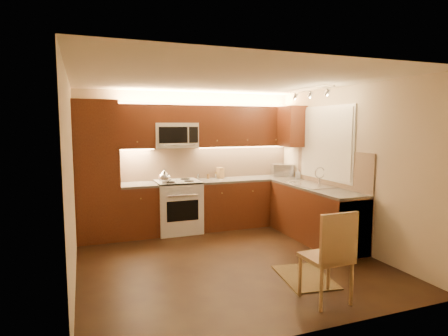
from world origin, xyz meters
name	(u,v)px	position (x,y,z in m)	size (l,w,h in m)	color
floor	(228,261)	(0.00, 0.00, 0.00)	(4.00, 4.00, 0.01)	black
ceiling	(228,80)	(0.00, 0.00, 2.50)	(4.00, 4.00, 0.01)	beige
wall_back	(189,160)	(0.00, 2.00, 1.25)	(4.00, 0.01, 2.50)	#BEAB8B
wall_front	(310,199)	(0.00, -2.00, 1.25)	(4.00, 0.01, 2.50)	#BEAB8B
wall_left	(71,180)	(-2.00, 0.00, 1.25)	(0.01, 4.00, 2.50)	#BEAB8B
wall_right	(347,167)	(2.00, 0.00, 1.25)	(0.01, 4.00, 2.50)	#BEAB8B
pantry	(97,171)	(-1.65, 1.70, 1.15)	(0.70, 0.60, 2.30)	#3F170D
base_cab_back_left	(139,211)	(-0.99, 1.70, 0.43)	(0.62, 0.60, 0.86)	#3F170D
counter_back_left	(138,185)	(-0.99, 1.70, 0.88)	(0.62, 0.60, 0.04)	#383633
base_cab_back_right	(246,202)	(1.04, 1.70, 0.43)	(1.92, 0.60, 0.86)	#3F170D
counter_back_right	(247,179)	(1.04, 1.70, 0.88)	(1.92, 0.60, 0.04)	#383633
base_cab_right	(315,214)	(1.70, 0.40, 0.43)	(0.60, 2.00, 0.86)	#3F170D
counter_right	(316,188)	(1.70, 0.40, 0.88)	(0.60, 2.00, 0.04)	#383633
dishwasher	(342,225)	(1.70, -0.30, 0.43)	(0.58, 0.60, 0.84)	silver
backsplash_back	(207,162)	(0.35, 1.99, 1.20)	(3.30, 0.02, 0.60)	tan
backsplash_right	(331,168)	(1.99, 0.40, 1.20)	(0.02, 2.00, 0.60)	tan
upper_cab_back_left	(135,127)	(-0.99, 1.82, 1.88)	(0.62, 0.35, 0.75)	#3F170D
upper_cab_back_right	(244,126)	(1.04, 1.82, 1.88)	(1.92, 0.35, 0.75)	#3F170D
upper_cab_bridge	(175,114)	(-0.30, 1.82, 2.09)	(0.76, 0.35, 0.31)	#3F170D
upper_cab_right_corner	(292,126)	(1.82, 1.40, 1.88)	(0.35, 0.50, 0.75)	#3F170D
stove	(178,206)	(-0.30, 1.68, 0.46)	(0.76, 0.65, 0.92)	silver
microwave	(175,135)	(-0.30, 1.81, 1.72)	(0.76, 0.38, 0.44)	silver
window_frame	(326,143)	(1.99, 0.55, 1.60)	(0.03, 1.44, 1.24)	silver
window_blinds	(325,143)	(1.97, 0.55, 1.60)	(0.02, 1.36, 1.16)	silver
sink	(311,181)	(1.70, 0.55, 0.98)	(0.52, 0.86, 0.15)	silver
faucet	(320,176)	(1.88, 0.55, 1.05)	(0.20, 0.04, 0.30)	silver
track_light_bar	(310,89)	(1.55, 0.40, 2.46)	(0.04, 1.20, 0.03)	silver
kettle	(164,176)	(-0.57, 1.51, 1.04)	(0.21, 0.21, 0.24)	silver
toaster_oven	(282,170)	(1.80, 1.70, 1.02)	(0.40, 0.30, 0.24)	silver
knife_block	(220,173)	(0.57, 1.86, 1.00)	(0.09, 0.15, 0.20)	olive
spice_jar_a	(216,176)	(0.48, 1.85, 0.94)	(0.05, 0.05, 0.09)	silver
spice_jar_b	(216,175)	(0.50, 1.92, 0.95)	(0.04, 0.04, 0.11)	brown
spice_jar_c	(198,177)	(0.14, 1.88, 0.95)	(0.04, 0.04, 0.10)	silver
spice_jar_d	(208,176)	(0.33, 1.87, 0.94)	(0.04, 0.04, 0.09)	brown
soap_bottle	(298,173)	(1.94, 1.34, 0.99)	(0.08, 0.08, 0.18)	silver
rug	(305,277)	(0.69, -0.90, 0.01)	(0.58, 0.86, 0.01)	black
dining_chair	(326,255)	(0.55, -1.51, 0.51)	(0.45, 0.45, 1.01)	olive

